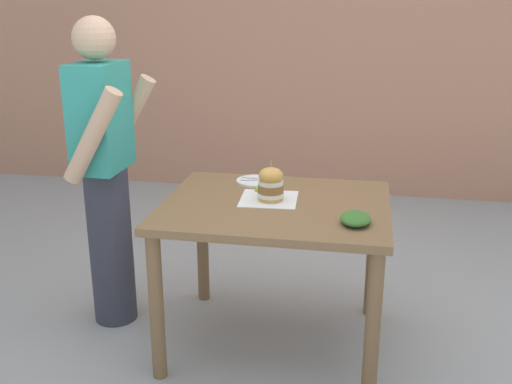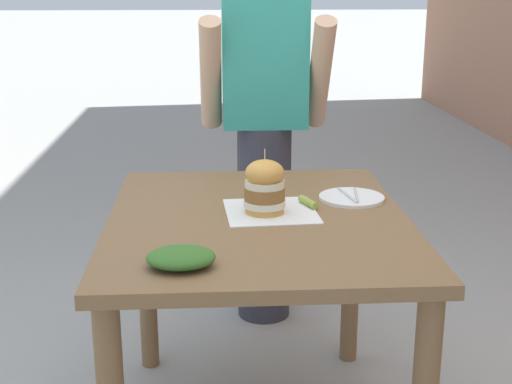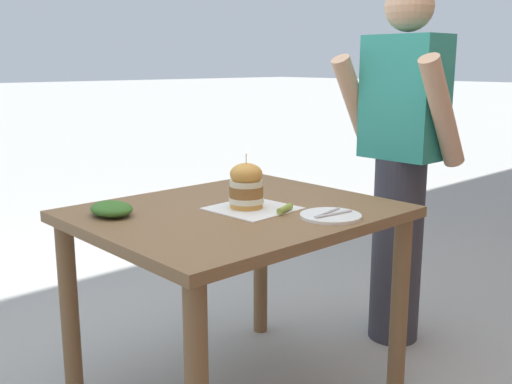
% 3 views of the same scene
% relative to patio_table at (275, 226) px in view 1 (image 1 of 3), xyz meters
% --- Properties ---
extents(ground_plane, '(80.00, 80.00, 0.00)m').
position_rel_patio_table_xyz_m(ground_plane, '(0.00, 0.00, -0.67)').
color(ground_plane, '#9E9E99').
extents(patio_table, '(0.93, 1.13, 0.80)m').
position_rel_patio_table_xyz_m(patio_table, '(0.00, 0.00, 0.00)').
color(patio_table, brown).
rests_on(patio_table, ground).
extents(serving_paper, '(0.30, 0.30, 0.00)m').
position_rel_patio_table_xyz_m(serving_paper, '(0.04, 0.04, 0.13)').
color(serving_paper, white).
rests_on(serving_paper, patio_table).
extents(sandwich, '(0.13, 0.13, 0.21)m').
position_rel_patio_table_xyz_m(sandwich, '(0.02, 0.03, 0.21)').
color(sandwich, gold).
rests_on(sandwich, serving_paper).
extents(pickle_spear, '(0.06, 0.10, 0.02)m').
position_rel_patio_table_xyz_m(pickle_spear, '(0.17, 0.09, 0.14)').
color(pickle_spear, '#8EA83D').
rests_on(pickle_spear, serving_paper).
extents(side_plate_with_forks, '(0.22, 0.22, 0.02)m').
position_rel_patio_table_xyz_m(side_plate_with_forks, '(0.33, 0.16, 0.13)').
color(side_plate_with_forks, white).
rests_on(side_plate_with_forks, patio_table).
extents(side_salad, '(0.18, 0.14, 0.05)m').
position_rel_patio_table_xyz_m(side_salad, '(-0.22, -0.40, 0.15)').
color(side_salad, '#386B28').
rests_on(side_salad, patio_table).
extents(diner_across_table, '(0.55, 0.35, 1.69)m').
position_rel_patio_table_xyz_m(diner_across_table, '(0.09, 0.94, 0.21)').
color(diner_across_table, '#33333D').
rests_on(diner_across_table, ground).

